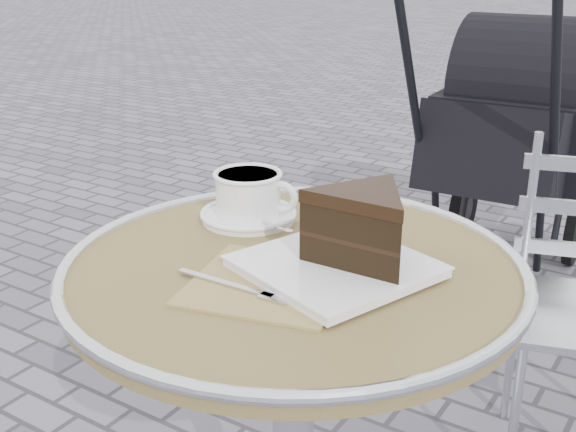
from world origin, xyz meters
The scene contains 4 objects.
cafe_table centered at (0.00, 0.00, 0.57)m, with size 0.72×0.72×0.74m.
cappuccino_set centered at (-0.17, 0.12, 0.77)m, with size 0.19×0.17×0.09m.
cake_plate_set centered at (0.09, 0.02, 0.79)m, with size 0.38×0.37×0.13m.
baby_stroller centered at (-0.15, 1.70, 0.50)m, with size 0.54×1.08×1.10m.
Camera 1 is at (0.54, -0.85, 1.19)m, focal length 45.00 mm.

